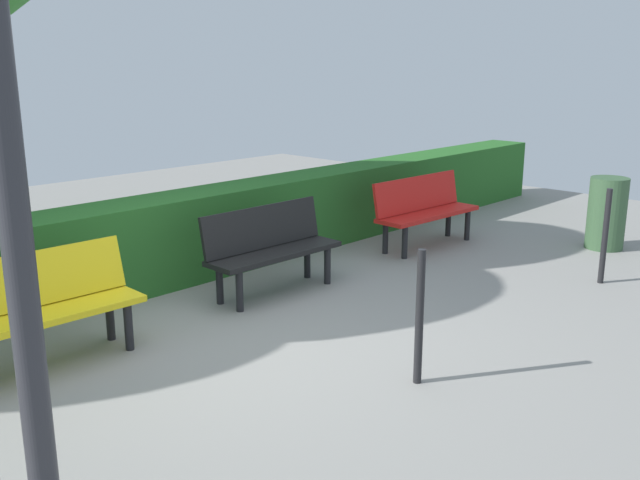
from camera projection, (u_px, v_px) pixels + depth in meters
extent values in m
plane|color=gray|center=(239.00, 338.00, 5.89)|extent=(16.78, 16.78, 0.00)
cube|color=red|center=(429.00, 214.00, 8.66)|extent=(1.57, 0.49, 0.05)
cube|color=red|center=(417.00, 193.00, 8.74)|extent=(1.56, 0.19, 0.42)
cylinder|color=black|center=(467.00, 225.00, 9.03)|extent=(0.07, 0.07, 0.39)
cylinder|color=black|center=(448.00, 222.00, 9.24)|extent=(0.07, 0.07, 0.39)
cylinder|color=black|center=(405.00, 242.00, 8.19)|extent=(0.07, 0.07, 0.39)
cylinder|color=black|center=(385.00, 238.00, 8.40)|extent=(0.07, 0.07, 0.39)
cube|color=black|center=(275.00, 253.00, 6.91)|extent=(1.47, 0.44, 0.05)
cube|color=black|center=(262.00, 227.00, 6.99)|extent=(1.47, 0.14, 0.42)
cylinder|color=black|center=(327.00, 266.00, 7.27)|extent=(0.07, 0.07, 0.39)
cylinder|color=black|center=(307.00, 260.00, 7.47)|extent=(0.07, 0.07, 0.39)
cylinder|color=black|center=(240.00, 291.00, 6.47)|extent=(0.07, 0.07, 0.39)
cylinder|color=black|center=(220.00, 284.00, 6.67)|extent=(0.07, 0.07, 0.39)
cube|color=yellow|center=(40.00, 316.00, 5.23)|extent=(1.58, 0.46, 0.05)
cube|color=yellow|center=(26.00, 280.00, 5.30)|extent=(1.57, 0.18, 0.42)
cylinder|color=black|center=(129.00, 327.00, 5.61)|extent=(0.07, 0.07, 0.39)
cylinder|color=black|center=(110.00, 317.00, 5.81)|extent=(0.07, 0.07, 0.39)
cube|color=#266023|center=(213.00, 230.00, 7.67)|extent=(12.78, 0.62, 0.91)
cylinder|color=black|center=(605.00, 236.00, 7.22)|extent=(0.06, 0.06, 1.00)
cylinder|color=black|center=(419.00, 317.00, 4.96)|extent=(0.06, 0.06, 1.00)
cylinder|color=#2D2D33|center=(15.00, 224.00, 2.61)|extent=(0.12, 0.12, 3.36)
cylinder|color=#385938|center=(607.00, 213.00, 8.58)|extent=(0.45, 0.45, 0.88)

